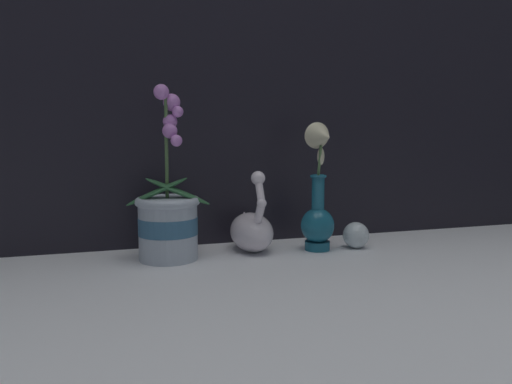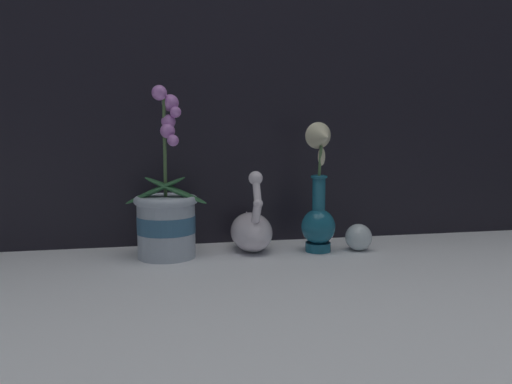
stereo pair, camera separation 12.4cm
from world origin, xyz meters
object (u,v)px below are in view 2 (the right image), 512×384
object	(u,v)px
blue_vase	(320,200)
glass_sphere	(359,237)
swan_figurine	(251,229)
orchid_potted_plant	(166,217)

from	to	relation	value
blue_vase	glass_sphere	bearing A→B (deg)	-1.67
swan_figurine	blue_vase	xyz separation A→B (m)	(0.16, -0.05, 0.08)
swan_figurine	orchid_potted_plant	bearing A→B (deg)	-173.23
orchid_potted_plant	swan_figurine	world-z (taller)	orchid_potted_plant
orchid_potted_plant	swan_figurine	size ratio (longest dim) A/B	1.96
orchid_potted_plant	glass_sphere	distance (m)	0.48
blue_vase	swan_figurine	bearing A→B (deg)	164.06
orchid_potted_plant	glass_sphere	bearing A→B (deg)	-2.97
swan_figurine	glass_sphere	bearing A→B (deg)	-10.54
orchid_potted_plant	glass_sphere	size ratio (longest dim) A/B	5.97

